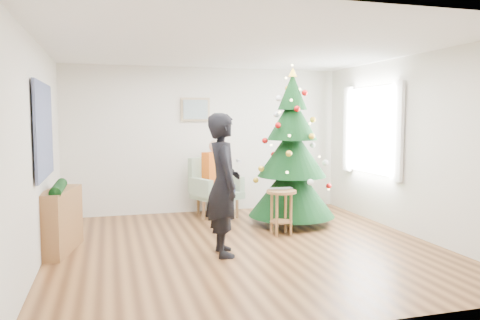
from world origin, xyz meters
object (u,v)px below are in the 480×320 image
object	(u,v)px
console	(60,221)
armchair	(215,194)
christmas_tree	(292,154)
stool	(281,212)
standing_man	(223,185)

from	to	relation	value
console	armchair	bearing A→B (deg)	46.94
christmas_tree	console	size ratio (longest dim) A/B	2.49
console	stool	bearing A→B (deg)	13.69
stool	armchair	distance (m)	1.70
standing_man	console	bearing A→B (deg)	73.07
christmas_tree	standing_man	size ratio (longest dim) A/B	1.41
armchair	christmas_tree	bearing A→B (deg)	-65.79
armchair	standing_man	world-z (taller)	standing_man
christmas_tree	standing_man	bearing A→B (deg)	-136.85
armchair	console	world-z (taller)	armchair
console	standing_man	bearing A→B (deg)	-6.54
stool	armchair	xyz separation A→B (m)	(-0.63, 1.57, 0.04)
christmas_tree	standing_man	world-z (taller)	christmas_tree
armchair	standing_man	size ratio (longest dim) A/B	0.57
stool	console	xyz separation A→B (m)	(-3.02, -0.05, 0.07)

